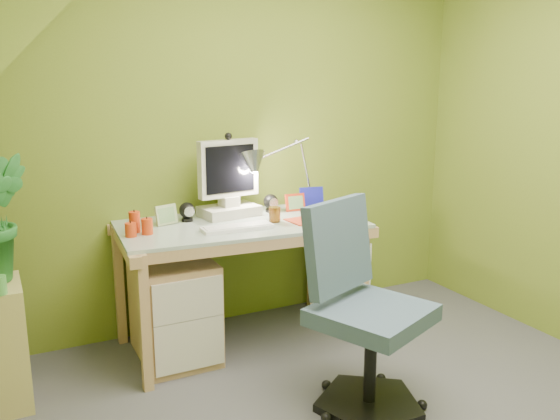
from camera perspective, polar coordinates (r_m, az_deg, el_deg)
name	(u,v)px	position (r m, az deg, el deg)	size (l,w,h in m)	color
wall_back	(237,136)	(3.75, -4.12, 7.08)	(3.20, 0.01, 2.40)	olive
desk	(242,283)	(3.55, -3.71, -7.01)	(1.39, 0.69, 0.74)	tan
monitor	(228,176)	(3.55, -4.98, 3.27)	(0.36, 0.21, 0.49)	beige
speaker_left	(187,212)	(3.48, -8.93, -0.19)	(0.09, 0.09, 0.11)	black
speaker_right	(271,203)	(3.68, -0.89, 0.66)	(0.09, 0.09, 0.11)	black
keyboard	(237,228)	(3.28, -4.14, -1.70)	(0.40, 0.13, 0.02)	white
mousepad	(310,220)	(3.48, 2.88, -0.95)	(0.26, 0.18, 0.01)	#B4371C
mouse	(310,217)	(3.47, 2.88, -0.70)	(0.11, 0.07, 0.04)	white
amber_tumbler	(275,215)	(3.43, -0.52, -0.44)	(0.07, 0.07, 0.09)	brown
candle_cluster	(136,224)	(3.26, -13.66, -1.29)	(0.15, 0.13, 0.11)	red
photo_frame_red	(295,202)	(3.71, 1.46, 0.75)	(0.13, 0.02, 0.11)	red
photo_frame_blue	(311,197)	(3.80, 3.05, 1.23)	(0.15, 0.02, 0.13)	#14178F
photo_frame_green	(166,215)	(3.43, -10.90, -0.45)	(0.13, 0.02, 0.11)	#9EB57C
desk_lamp	(295,158)	(3.73, 1.46, 5.04)	(0.61, 0.26, 0.65)	silver
side_ledge	(1,345)	(3.22, -25.26, -11.67)	(0.23, 0.35, 0.62)	tan
task_chair	(372,311)	(2.84, 8.87, -9.56)	(0.56, 0.56, 1.00)	#3B4F61
radiator	(340,274)	(4.20, 5.78, -6.14)	(0.42, 0.17, 0.42)	white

